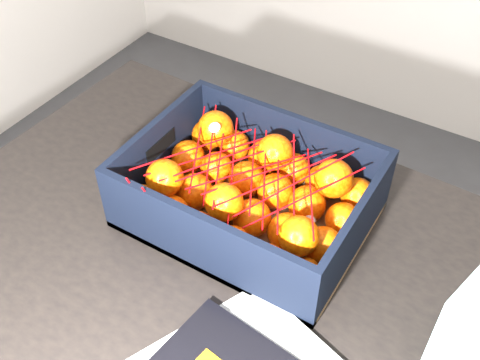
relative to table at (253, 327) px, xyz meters
The scene contains 6 objects.
room_shell 0.66m from the table, 40.67° to the right, with size 3.54×3.54×2.50m.
table is the anchor object (origin of this frame).
produce_crate 0.21m from the table, 123.67° to the left, with size 0.39×0.29×0.13m.
clementine_heap 0.22m from the table, 123.21° to the left, with size 0.37×0.28×0.11m.
mesh_net 0.26m from the table, 127.04° to the left, with size 0.32×0.26×0.09m.
retail_carton 0.36m from the table, ahead, with size 0.08×0.12×0.17m, color white.
Camera 1 is at (0.04, -0.27, 1.49)m, focal length 42.98 mm.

